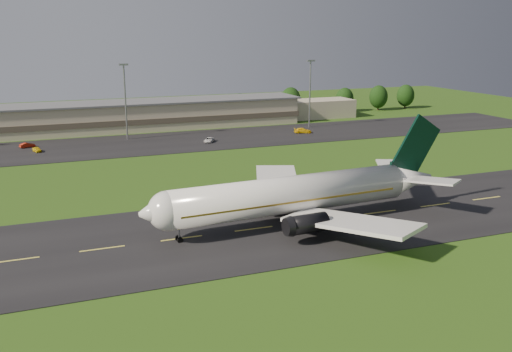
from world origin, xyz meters
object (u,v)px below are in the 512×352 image
object	(u,v)px
service_vehicle_b	(27,145)
service_vehicle_d	(303,131)
service_vehicle_c	(209,140)
light_mast_east	(310,86)
terminal	(123,117)
light_mast_centre	(125,93)
airliner	(295,195)
service_vehicle_a	(37,149)

from	to	relation	value
service_vehicle_b	service_vehicle_d	size ratio (longest dim) A/B	0.74
service_vehicle_b	service_vehicle_c	distance (m)	45.92
light_mast_east	service_vehicle_c	world-z (taller)	light_mast_east
service_vehicle_d	terminal	bearing A→B (deg)	78.58
light_mast_centre	terminal	bearing A→B (deg)	85.05
terminal	service_vehicle_c	xyz separation A→B (m)	(18.07, -28.30, -3.28)
airliner	service_vehicle_a	bearing A→B (deg)	113.29
terminal	light_mast_east	bearing A→B (deg)	-16.80
service_vehicle_b	service_vehicle_d	world-z (taller)	service_vehicle_d
service_vehicle_c	light_mast_east	bearing A→B (deg)	50.65
terminal	service_vehicle_a	bearing A→B (deg)	-134.45
service_vehicle_a	service_vehicle_d	xyz separation A→B (m)	(71.84, 0.25, 0.13)
light_mast_centre	light_mast_east	size ratio (longest dim) A/B	1.00
airliner	light_mast_east	xyz separation A→B (m)	(42.28, 79.95, 8.08)
light_mast_centre	service_vehicle_c	bearing A→B (deg)	-31.89
service_vehicle_b	service_vehicle_d	distance (m)	74.31
service_vehicle_c	service_vehicle_d	xyz separation A→B (m)	(29.17, 3.47, 0.12)
light_mast_centre	service_vehicle_b	world-z (taller)	light_mast_centre
service_vehicle_a	light_mast_centre	bearing A→B (deg)	3.43
light_mast_centre	service_vehicle_d	size ratio (longest dim) A/B	4.05
service_vehicle_b	service_vehicle_c	xyz separation A→B (m)	(44.88, -9.72, -0.00)
service_vehicle_a	service_vehicle_c	bearing A→B (deg)	-21.86
light_mast_centre	service_vehicle_a	distance (m)	27.61
service_vehicle_c	light_mast_centre	bearing A→B (deg)	179.93
service_vehicle_d	light_mast_centre	bearing A→B (deg)	96.23
light_mast_centre	light_mast_east	xyz separation A→B (m)	(55.00, 0.00, 0.00)
service_vehicle_c	terminal	bearing A→B (deg)	154.38
light_mast_centre	service_vehicle_c	xyz separation A→B (m)	(19.47, -12.11, -12.03)
light_mast_centre	service_vehicle_b	bearing A→B (deg)	-174.61
airliner	service_vehicle_d	size ratio (longest dim) A/B	10.20
terminal	light_mast_east	distance (m)	56.67
light_mast_centre	light_mast_east	bearing A→B (deg)	0.00
airliner	service_vehicle_a	distance (m)	79.71
terminal	service_vehicle_b	xyz separation A→B (m)	(-26.81, -18.58, -3.28)
light_mast_east	service_vehicle_d	size ratio (longest dim) A/B	4.05
terminal	service_vehicle_b	world-z (taller)	terminal
terminal	service_vehicle_b	distance (m)	32.78
service_vehicle_b	service_vehicle_a	bearing A→B (deg)	177.60
airliner	light_mast_east	distance (m)	90.80
service_vehicle_a	service_vehicle_d	size ratio (longest dim) A/B	0.70
airliner	service_vehicle_b	world-z (taller)	airliner
terminal	light_mast_centre	xyz separation A→B (m)	(-1.40, -16.18, 8.75)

